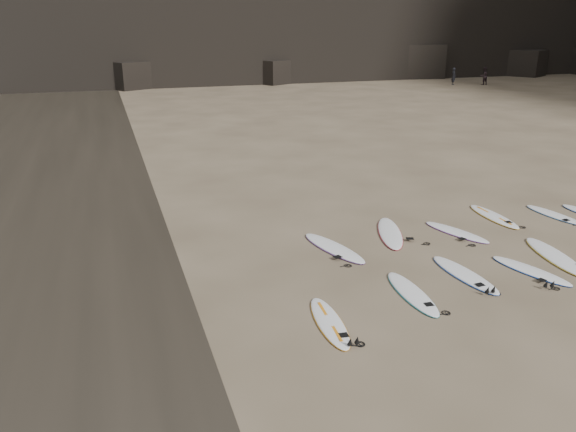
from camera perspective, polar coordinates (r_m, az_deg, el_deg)
name	(u,v)px	position (r m, az deg, el deg)	size (l,w,h in m)	color
ground	(471,275)	(15.19, 18.14, -5.68)	(240.00, 240.00, 0.00)	#897559
surfboard_0	(329,322)	(12.29, 4.23, -10.68)	(0.55, 2.27, 0.08)	white
surfboard_1	(412,293)	(13.75, 12.49, -7.64)	(0.58, 2.40, 0.09)	white
surfboard_2	(465,274)	(15.06, 17.50, -5.65)	(0.60, 2.48, 0.09)	white
surfboard_3	(531,270)	(15.88, 23.43, -5.09)	(0.54, 2.26, 0.08)	white
surfboard_4	(555,256)	(17.06, 25.52, -3.70)	(0.67, 2.78, 0.10)	white
surfboard_5	(334,248)	(16.02, 4.67, -3.22)	(0.63, 2.64, 0.10)	white
surfboard_6	(390,233)	(17.35, 10.32, -1.66)	(0.65, 2.72, 0.10)	white
surfboard_7	(456,232)	(17.90, 16.73, -1.56)	(0.55, 2.30, 0.08)	white
surfboard_8	(494,216)	(19.69, 20.17, -0.02)	(0.60, 2.49, 0.09)	white
surfboard_9	(554,215)	(20.65, 25.38, 0.14)	(0.54, 2.24, 0.08)	white
person_a	(454,76)	(59.57, 16.48, 13.46)	(0.61, 0.40, 1.66)	black
person_b	(484,76)	(60.44, 19.28, 13.27)	(0.83, 0.65, 1.71)	black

